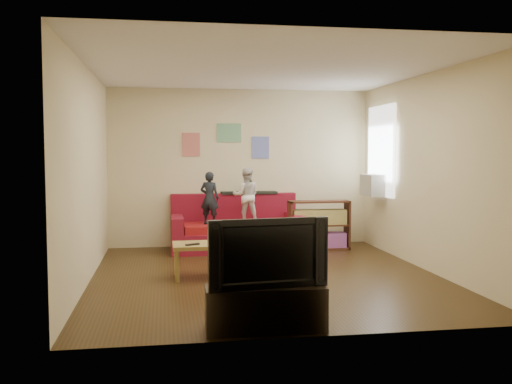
{
  "coord_description": "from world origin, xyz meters",
  "views": [
    {
      "loc": [
        -1.3,
        -7.29,
        1.65
      ],
      "look_at": [
        0.0,
        0.8,
        1.05
      ],
      "focal_mm": 40.0,
      "sensor_mm": 36.0,
      "label": 1
    }
  ],
  "objects": [
    {
      "name": "artwork_right",
      "position": [
        0.35,
        2.48,
        1.7
      ],
      "size": [
        0.3,
        0.01,
        0.38
      ],
      "primitive_type": "cube",
      "color": "#727FCC",
      "rests_on": "room_shell"
    },
    {
      "name": "room_shell",
      "position": [
        0.0,
        0.0,
        1.35
      ],
      "size": [
        4.52,
        5.02,
        2.72
      ],
      "color": "#3A2710",
      "rests_on": "ground"
    },
    {
      "name": "game_controller",
      "position": [
        -0.51,
        0.08,
        0.46
      ],
      "size": [
        0.16,
        0.07,
        0.03
      ],
      "primitive_type": "cube",
      "rotation": [
        0.0,
        0.0,
        -0.16
      ],
      "color": "white",
      "rests_on": "coffee_table"
    },
    {
      "name": "ac_unit",
      "position": [
        2.1,
        1.65,
        1.08
      ],
      "size": [
        0.28,
        0.55,
        0.35
      ],
      "primitive_type": "cube",
      "color": "#B7B2A3",
      "rests_on": "window"
    },
    {
      "name": "tv_stand",
      "position": [
        -0.4,
        -2.25,
        0.21
      ],
      "size": [
        1.11,
        0.4,
        0.41
      ],
      "primitive_type": "cube",
      "rotation": [
        0.0,
        0.0,
        -0.03
      ],
      "color": "#33291D",
      "rests_on": "ground"
    },
    {
      "name": "artwork_left",
      "position": [
        -0.85,
        2.48,
        1.75
      ],
      "size": [
        0.3,
        0.01,
        0.4
      ],
      "primitive_type": "cube",
      "color": "#D87266",
      "rests_on": "room_shell"
    },
    {
      "name": "sofa",
      "position": [
        -0.13,
        2.07,
        0.32
      ],
      "size": [
        2.14,
        0.99,
        0.94
      ],
      "color": "maroon",
      "rests_on": "ground"
    },
    {
      "name": "remote",
      "position": [
        -0.96,
        -0.09,
        0.46
      ],
      "size": [
        0.19,
        0.13,
        0.02
      ],
      "primitive_type": "cube",
      "rotation": [
        0.0,
        0.0,
        0.47
      ],
      "color": "black",
      "rests_on": "coffee_table"
    },
    {
      "name": "window",
      "position": [
        2.22,
        1.65,
        1.64
      ],
      "size": [
        0.04,
        1.08,
        1.48
      ],
      "primitive_type": "cube",
      "color": "white",
      "rests_on": "room_shell"
    },
    {
      "name": "child_b",
      "position": [
        0.01,
        1.9,
        0.91
      ],
      "size": [
        0.48,
        0.39,
        0.92
      ],
      "primitive_type": "imported",
      "rotation": [
        0.0,
        0.0,
        3.04
      ],
      "color": "silver",
      "rests_on": "sofa"
    },
    {
      "name": "bookshelf",
      "position": [
        1.23,
        1.86,
        0.36
      ],
      "size": [
        1.02,
        0.31,
        0.81
      ],
      "color": "#4C2818",
      "rests_on": "ground"
    },
    {
      "name": "television",
      "position": [
        -0.4,
        -2.25,
        0.73
      ],
      "size": [
        1.11,
        0.27,
        0.64
      ],
      "primitive_type": "imported",
      "rotation": [
        0.0,
        0.0,
        0.11
      ],
      "color": "black",
      "rests_on": "tv_stand"
    },
    {
      "name": "tissue",
      "position": [
        0.66,
        1.3,
        0.05
      ],
      "size": [
        0.1,
        0.1,
        0.1
      ],
      "primitive_type": "sphere",
      "rotation": [
        0.0,
        0.0,
        0.0
      ],
      "color": "silver",
      "rests_on": "ground"
    },
    {
      "name": "file_box",
      "position": [
        0.44,
        1.09,
        0.14
      ],
      "size": [
        0.4,
        0.3,
        0.28
      ],
      "color": "beige",
      "rests_on": "ground"
    },
    {
      "name": "coffee_table",
      "position": [
        -0.71,
        0.03,
        0.38
      ],
      "size": [
        0.99,
        0.55,
        0.45
      ],
      "color": "olive",
      "rests_on": "ground"
    },
    {
      "name": "child_a",
      "position": [
        -0.59,
        1.9,
        0.88
      ],
      "size": [
        0.37,
        0.31,
        0.86
      ],
      "primitive_type": "imported",
      "rotation": [
        0.0,
        0.0,
        2.73
      ],
      "color": "black",
      "rests_on": "sofa"
    },
    {
      "name": "artwork_center",
      "position": [
        -0.2,
        2.48,
        1.95
      ],
      "size": [
        0.42,
        0.01,
        0.32
      ],
      "primitive_type": "cube",
      "color": "#72B27F",
      "rests_on": "room_shell"
    }
  ]
}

